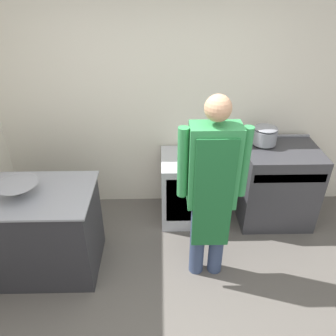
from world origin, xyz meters
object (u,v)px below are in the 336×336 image
at_px(fridge_unit, 190,188).
at_px(stock_pot, 265,135).
at_px(mixing_bowl, 18,190).
at_px(stove, 276,184).
at_px(person_cook, 212,185).

height_order(fridge_unit, stock_pot, stock_pot).
bearing_deg(fridge_unit, mixing_bowl, -153.16).
height_order(stove, fridge_unit, stove).
distance_m(mixing_bowl, stock_pot, 2.54).
bearing_deg(stock_pot, mixing_bowl, -159.96).
bearing_deg(stove, mixing_bowl, -163.66).
height_order(mixing_bowl, stock_pot, stock_pot).
bearing_deg(stove, fridge_unit, 177.38).
bearing_deg(mixing_bowl, person_cook, -2.56).
distance_m(person_cook, stock_pot, 1.18).
relative_size(fridge_unit, mixing_bowl, 2.27).
bearing_deg(stock_pot, stove, -32.40).
bearing_deg(mixing_bowl, stock_pot, 20.04).
distance_m(stove, person_cook, 1.34).
distance_m(stove, mixing_bowl, 2.72).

